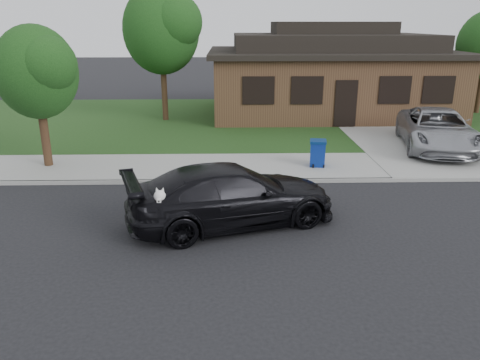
{
  "coord_description": "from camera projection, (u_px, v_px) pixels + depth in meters",
  "views": [
    {
      "loc": [
        -1.36,
        -10.23,
        4.72
      ],
      "look_at": [
        -1.09,
        0.52,
        1.1
      ],
      "focal_mm": 35.0,
      "sensor_mm": 36.0,
      "label": 1
    }
  ],
  "objects": [
    {
      "name": "ground",
      "position": [
        286.0,
        230.0,
        11.23
      ],
      "size": [
        120.0,
        120.0,
        0.0
      ],
      "primitive_type": "plane",
      "color": "black",
      "rests_on": "ground"
    },
    {
      "name": "sidewalk",
      "position": [
        269.0,
        167.0,
        15.95
      ],
      "size": [
        60.0,
        3.0,
        0.12
      ],
      "primitive_type": "cube",
      "color": "gray",
      "rests_on": "ground"
    },
    {
      "name": "curb",
      "position": [
        273.0,
        181.0,
        14.52
      ],
      "size": [
        60.0,
        0.12,
        0.12
      ],
      "primitive_type": "cube",
      "color": "gray",
      "rests_on": "ground"
    },
    {
      "name": "lawn",
      "position": [
        255.0,
        120.0,
        23.52
      ],
      "size": [
        60.0,
        13.0,
        0.13
      ],
      "primitive_type": "cube",
      "color": "#193814",
      "rests_on": "ground"
    },
    {
      "name": "driveway",
      "position": [
        394.0,
        133.0,
        20.82
      ],
      "size": [
        4.5,
        13.0,
        0.14
      ],
      "primitive_type": "cube",
      "color": "gray",
      "rests_on": "ground"
    },
    {
      "name": "sedan",
      "position": [
        232.0,
        195.0,
        11.35
      ],
      "size": [
        5.51,
        3.59,
        1.48
      ],
      "rotation": [
        0.0,
        0.0,
        1.89
      ],
      "color": "black",
      "rests_on": "ground"
    },
    {
      "name": "minivan",
      "position": [
        437.0,
        129.0,
        17.77
      ],
      "size": [
        3.53,
        5.72,
        1.48
      ],
      "primitive_type": "imported",
      "rotation": [
        0.0,
        0.0,
        -0.22
      ],
      "color": "#A2A3A9",
      "rests_on": "driveway"
    },
    {
      "name": "recycling_bin",
      "position": [
        318.0,
        153.0,
        15.72
      ],
      "size": [
        0.61,
        0.61,
        0.89
      ],
      "rotation": [
        0.0,
        0.0,
        -0.17
      ],
      "color": "navy",
      "rests_on": "sidewalk"
    },
    {
      "name": "house",
      "position": [
        329.0,
        74.0,
        24.85
      ],
      "size": [
        12.6,
        8.6,
        4.65
      ],
      "color": "#422B1C",
      "rests_on": "ground"
    },
    {
      "name": "tree_0",
      "position": [
        164.0,
        28.0,
        21.9
      ],
      "size": [
        3.78,
        3.6,
        6.34
      ],
      "color": "#332114",
      "rests_on": "ground"
    },
    {
      "name": "tree_2",
      "position": [
        39.0,
        71.0,
        14.85
      ],
      "size": [
        2.73,
        2.6,
        4.59
      ],
      "color": "#332114",
      "rests_on": "ground"
    }
  ]
}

